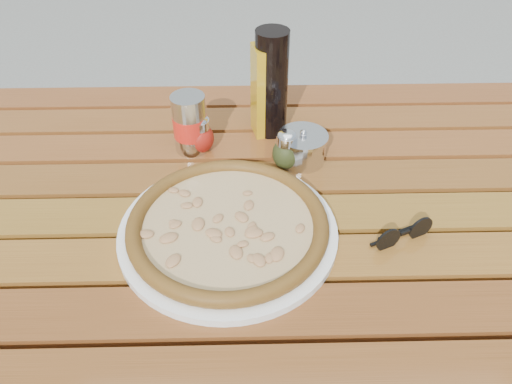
{
  "coord_description": "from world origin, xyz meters",
  "views": [
    {
      "loc": [
        -0.01,
        -0.63,
        1.34
      ],
      "look_at": [
        0.0,
        0.02,
        0.78
      ],
      "focal_mm": 35.0,
      "sensor_mm": 36.0,
      "label": 1
    }
  ],
  "objects_px": {
    "sunglasses": "(403,234)",
    "parmesan_tin": "(302,147)",
    "pepper_shaker": "(200,135)",
    "oregano_shaker": "(286,150)",
    "table": "(256,243)",
    "pizza": "(228,225)",
    "soda_can": "(190,124)",
    "dark_bottle": "(271,84)",
    "plate": "(228,231)",
    "olive_oil_cruet": "(267,91)"
  },
  "relations": [
    {
      "from": "sunglasses",
      "to": "parmesan_tin",
      "type": "bearing_deg",
      "value": 99.92
    },
    {
      "from": "soda_can",
      "to": "olive_oil_cruet",
      "type": "distance_m",
      "value": 0.17
    },
    {
      "from": "table",
      "to": "dark_bottle",
      "type": "xyz_separation_m",
      "value": [
        0.04,
        0.25,
        0.19
      ]
    },
    {
      "from": "pepper_shaker",
      "to": "parmesan_tin",
      "type": "height_order",
      "value": "pepper_shaker"
    },
    {
      "from": "pizza",
      "to": "dark_bottle",
      "type": "relative_size",
      "value": 1.92
    },
    {
      "from": "table",
      "to": "dark_bottle",
      "type": "height_order",
      "value": "dark_bottle"
    },
    {
      "from": "dark_bottle",
      "to": "sunglasses",
      "type": "distance_m",
      "value": 0.39
    },
    {
      "from": "dark_bottle",
      "to": "plate",
      "type": "bearing_deg",
      "value": -105.23
    },
    {
      "from": "pizza",
      "to": "sunglasses",
      "type": "height_order",
      "value": "sunglasses"
    },
    {
      "from": "pepper_shaker",
      "to": "soda_can",
      "type": "height_order",
      "value": "soda_can"
    },
    {
      "from": "pizza",
      "to": "parmesan_tin",
      "type": "bearing_deg",
      "value": 55.15
    },
    {
      "from": "table",
      "to": "plate",
      "type": "distance_m",
      "value": 0.11
    },
    {
      "from": "table",
      "to": "sunglasses",
      "type": "relative_size",
      "value": 13.12
    },
    {
      "from": "table",
      "to": "pizza",
      "type": "distance_m",
      "value": 0.12
    },
    {
      "from": "plate",
      "to": "dark_bottle",
      "type": "relative_size",
      "value": 1.64
    },
    {
      "from": "olive_oil_cruet",
      "to": "pizza",
      "type": "bearing_deg",
      "value": -103.77
    },
    {
      "from": "pepper_shaker",
      "to": "olive_oil_cruet",
      "type": "height_order",
      "value": "olive_oil_cruet"
    },
    {
      "from": "plate",
      "to": "sunglasses",
      "type": "bearing_deg",
      "value": -4.11
    },
    {
      "from": "plate",
      "to": "olive_oil_cruet",
      "type": "distance_m",
      "value": 0.33
    },
    {
      "from": "soda_can",
      "to": "parmesan_tin",
      "type": "relative_size",
      "value": 1.15
    },
    {
      "from": "table",
      "to": "sunglasses",
      "type": "distance_m",
      "value": 0.26
    },
    {
      "from": "pizza",
      "to": "oregano_shaker",
      "type": "relative_size",
      "value": 5.14
    },
    {
      "from": "soda_can",
      "to": "table",
      "type": "bearing_deg",
      "value": -56.97
    },
    {
      "from": "parmesan_tin",
      "to": "sunglasses",
      "type": "xyz_separation_m",
      "value": [
        0.14,
        -0.22,
        -0.01
      ]
    },
    {
      "from": "plate",
      "to": "soda_can",
      "type": "xyz_separation_m",
      "value": [
        -0.08,
        0.24,
        0.05
      ]
    },
    {
      "from": "pizza",
      "to": "soda_can",
      "type": "relative_size",
      "value": 3.51
    },
    {
      "from": "soda_can",
      "to": "oregano_shaker",
      "type": "bearing_deg",
      "value": -18.51
    },
    {
      "from": "table",
      "to": "plate",
      "type": "relative_size",
      "value": 3.89
    },
    {
      "from": "oregano_shaker",
      "to": "parmesan_tin",
      "type": "bearing_deg",
      "value": 30.42
    },
    {
      "from": "soda_can",
      "to": "pizza",
      "type": "bearing_deg",
      "value": -72.4
    },
    {
      "from": "plate",
      "to": "parmesan_tin",
      "type": "bearing_deg",
      "value": 55.15
    },
    {
      "from": "plate",
      "to": "oregano_shaker",
      "type": "height_order",
      "value": "oregano_shaker"
    },
    {
      "from": "olive_oil_cruet",
      "to": "parmesan_tin",
      "type": "relative_size",
      "value": 2.01
    },
    {
      "from": "pepper_shaker",
      "to": "oregano_shaker",
      "type": "height_order",
      "value": "same"
    },
    {
      "from": "table",
      "to": "oregano_shaker",
      "type": "bearing_deg",
      "value": 65.23
    },
    {
      "from": "sunglasses",
      "to": "pepper_shaker",
      "type": "bearing_deg",
      "value": 119.94
    },
    {
      "from": "pepper_shaker",
      "to": "parmesan_tin",
      "type": "distance_m",
      "value": 0.2
    },
    {
      "from": "dark_bottle",
      "to": "olive_oil_cruet",
      "type": "height_order",
      "value": "dark_bottle"
    },
    {
      "from": "table",
      "to": "parmesan_tin",
      "type": "xyz_separation_m",
      "value": [
        0.09,
        0.15,
        0.11
      ]
    },
    {
      "from": "pizza",
      "to": "olive_oil_cruet",
      "type": "relative_size",
      "value": 2.01
    },
    {
      "from": "soda_can",
      "to": "sunglasses",
      "type": "bearing_deg",
      "value": -36.21
    },
    {
      "from": "plate",
      "to": "pepper_shaker",
      "type": "relative_size",
      "value": 4.39
    },
    {
      "from": "olive_oil_cruet",
      "to": "table",
      "type": "bearing_deg",
      "value": -96.11
    },
    {
      "from": "olive_oil_cruet",
      "to": "parmesan_tin",
      "type": "bearing_deg",
      "value": -57.64
    },
    {
      "from": "parmesan_tin",
      "to": "oregano_shaker",
      "type": "bearing_deg",
      "value": -149.58
    },
    {
      "from": "soda_can",
      "to": "sunglasses",
      "type": "relative_size",
      "value": 1.12
    },
    {
      "from": "pepper_shaker",
      "to": "soda_can",
      "type": "relative_size",
      "value": 0.68
    },
    {
      "from": "olive_oil_cruet",
      "to": "soda_can",
      "type": "bearing_deg",
      "value": -158.36
    },
    {
      "from": "pepper_shaker",
      "to": "table",
      "type": "bearing_deg",
      "value": -60.21
    },
    {
      "from": "oregano_shaker",
      "to": "soda_can",
      "type": "bearing_deg",
      "value": 161.49
    }
  ]
}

